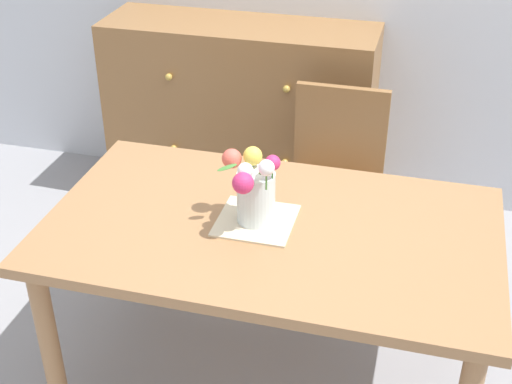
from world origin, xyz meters
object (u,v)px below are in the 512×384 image
object	(u,v)px
dining_table	(270,246)
flower_vase	(254,188)
chair_far	(335,174)
dresser	(240,116)

from	to	relation	value
dining_table	flower_vase	xyz separation A→B (m)	(-0.06, -0.00, 0.23)
dining_table	chair_far	distance (m)	0.82
flower_vase	chair_far	bearing A→B (deg)	78.52
dresser	flower_vase	size ratio (longest dim) A/B	4.99
dining_table	chair_far	world-z (taller)	chair_far
dining_table	dresser	bearing A→B (deg)	110.33
chair_far	flower_vase	size ratio (longest dim) A/B	3.19
dining_table	chair_far	xyz separation A→B (m)	(0.10, 0.80, -0.13)
dresser	chair_far	bearing A→B (deg)	-41.51
chair_far	dresser	size ratio (longest dim) A/B	0.64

